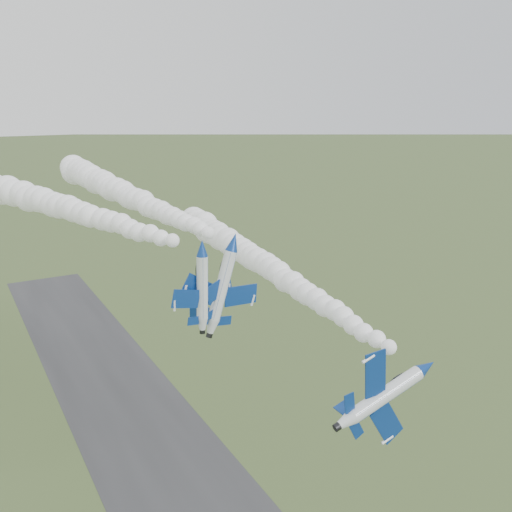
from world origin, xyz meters
The scene contains 7 objects.
runway centered at (0.00, 30.00, 0.02)m, with size 24.00×260.00×0.04m, color #303033.
jet_lead centered at (13.86, -7.92, 35.30)m, with size 4.33×13.33×10.55m.
smoke_trail_jet_lead centered at (15.50, 29.80, 36.69)m, with size 5.36×68.94×5.36m, color white, non-canonical shape.
jet_pair_left centered at (-1.29, 14.85, 44.91)m, with size 10.16×11.70×2.99m.
smoke_trail_jet_pair_left centered at (-13.62, 46.71, 46.52)m, with size 5.48×63.03×5.48m, color white, non-canonical shape.
jet_pair_right centered at (3.67, 16.19, 44.74)m, with size 11.20×13.96×4.53m.
smoke_trail_jet_pair_right centered at (-0.34, 49.33, 46.46)m, with size 5.42×59.81×5.42m, color white, non-canonical shape.
Camera 1 is at (-28.15, -46.43, 62.45)m, focal length 40.00 mm.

